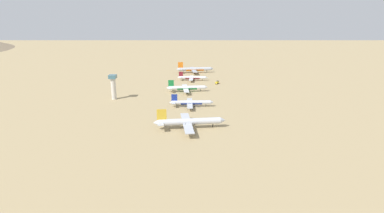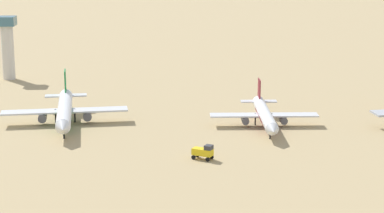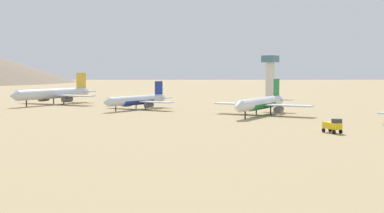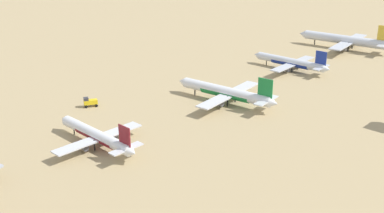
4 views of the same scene
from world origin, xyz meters
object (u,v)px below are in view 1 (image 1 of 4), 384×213
at_px(parked_jet_1, 191,103).
at_px(service_truck, 217,82).
at_px(parked_jet_0, 189,122).
at_px(parked_jet_2, 187,88).
at_px(parked_jet_4, 194,69).
at_px(parked_jet_3, 192,78).
at_px(control_tower, 113,86).

height_order(parked_jet_1, service_truck, parked_jet_1).
height_order(parked_jet_0, parked_jet_1, parked_jet_0).
relative_size(parked_jet_1, parked_jet_2, 0.89).
relative_size(parked_jet_4, service_truck, 9.72).
xyz_separation_m(parked_jet_1, parked_jet_2, (-5.48, 56.31, 0.48)).
bearing_deg(parked_jet_2, service_truck, 47.10).
relative_size(parked_jet_0, parked_jet_2, 1.17).
bearing_deg(parked_jet_3, parked_jet_0, -90.35).
xyz_separation_m(parked_jet_0, control_tower, (-76.79, 80.68, 8.76)).
bearing_deg(parked_jet_4, parked_jet_3, -93.03).
bearing_deg(parked_jet_3, control_tower, -130.76).
bearing_deg(parked_jet_1, parked_jet_2, 95.56).
bearing_deg(parked_jet_0, parked_jet_2, 92.31).
distance_m(parked_jet_4, control_tower, 165.47).
xyz_separation_m(parked_jet_3, service_truck, (30.91, -20.01, -1.74)).
bearing_deg(parked_jet_4, control_tower, -119.23).
distance_m(parked_jet_0, control_tower, 111.72).
bearing_deg(parked_jet_2, parked_jet_0, -87.69).
distance_m(parked_jet_3, parked_jet_4, 53.99).
bearing_deg(control_tower, parked_jet_1, -17.98).
relative_size(parked_jet_0, control_tower, 2.20).
height_order(parked_jet_1, control_tower, control_tower).
relative_size(parked_jet_3, parked_jet_4, 0.72).
relative_size(parked_jet_2, parked_jet_4, 0.84).
relative_size(parked_jet_0, parked_jet_1, 1.31).
relative_size(parked_jet_1, parked_jet_4, 0.75).
bearing_deg(control_tower, service_truck, 32.88).
xyz_separation_m(parked_jet_0, parked_jet_4, (3.90, 224.87, 0.02)).
relative_size(parked_jet_0, parked_jet_3, 1.37).
distance_m(parked_jet_0, parked_jet_2, 111.84).
bearing_deg(service_truck, parked_jet_4, 110.79).
height_order(parked_jet_2, parked_jet_4, parked_jet_4).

